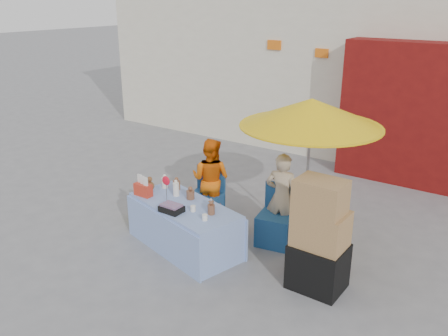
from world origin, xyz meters
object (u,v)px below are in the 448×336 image
Objects in this scene: vendor_beige at (282,198)px; umbrella at (311,113)px; chair_right at (276,227)px; box_stack at (319,240)px; vendor_orange at (211,179)px; market_table at (184,225)px; chair_left at (206,206)px.

vendor_beige is 1.28m from umbrella.
box_stack reaches higher than chair_right.
vendor_beige is at bearing 78.30° from chair_right.
vendor_orange is 1.00× the size of vendor_beige.
vendor_beige is (1.00, 0.97, 0.32)m from market_table.
umbrella reaches higher than chair_right.
vendor_beige is (0.00, 0.13, 0.40)m from chair_right.
market_table is 0.89× the size of umbrella.
vendor_orange is at bearing 159.68° from box_stack.
market_table is 2.31m from umbrella.
box_stack is (0.94, -0.81, -0.01)m from vendor_beige.
chair_right is at bearing -10.48° from chair_left.
umbrella reaches higher than box_stack.
market_table is at bearing -175.40° from box_stack.
vendor_orange is (0.00, 0.13, 0.40)m from chair_left.
market_table is at bearing -83.42° from chair_left.
umbrella is at bearing 32.73° from chair_right.
chair_right is at bearing 78.30° from vendor_beige.
chair_left is (-0.26, 0.83, -0.08)m from market_table.
umbrella is (0.30, 0.28, 1.64)m from chair_right.
box_stack reaches higher than chair_left.
box_stack is at bearing -56.37° from umbrella.
box_stack reaches higher than vendor_beige.
umbrella reaches higher than vendor_beige.
vendor_orange is at bearing 163.37° from chair_right.
chair_left and chair_right have the same top height.
vendor_beige is at bearing 139.19° from box_stack.
vendor_beige is at bearing -153.43° from umbrella.
vendor_beige is at bearing 58.71° from market_table.
vendor_orange is 0.63× the size of umbrella.
vendor_beige reaches higher than market_table.
chair_left is 0.41× the size of umbrella.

